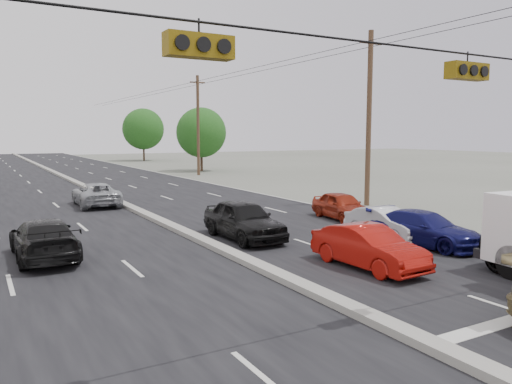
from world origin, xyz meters
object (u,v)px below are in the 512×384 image
Objects in this scene: red_sedan at (368,248)px; oncoming_near at (44,239)px; queue_car_d at (424,229)px; tree_right_far at (143,129)px; queue_car_e at (342,206)px; utility_pole_right_b at (369,118)px; oncoming_far at (96,195)px; queue_car_b at (386,224)px; queue_car_a at (244,220)px; utility_pole_right_c at (198,125)px; tree_right_mid at (201,133)px.

red_sedan is 0.86× the size of oncoming_near.
tree_right_far is at bearing 74.39° from queue_car_d.
queue_car_d is 1.13× the size of queue_car_e.
queue_car_d is 6.17m from queue_car_e.
utility_pole_right_b reaches higher than oncoming_far.
utility_pole_right_b reaches higher than queue_car_b.
queue_car_d is at bearing 118.62° from oncoming_far.
queue_car_a is 6.87m from queue_car_d.
tree_right_far is 50.74m from oncoming_far.
oncoming_near is at bearing 176.36° from queue_car_a.
queue_car_b is at bearing -99.62° from queue_car_e.
queue_car_e is at bearing -98.97° from utility_pole_right_c.
queue_car_d is at bearing 16.52° from red_sedan.
queue_car_d is at bearing -80.13° from queue_car_b.
red_sedan is at bearing -106.48° from tree_right_mid.
queue_car_a is at bearing 151.35° from queue_car_b.
utility_pole_right_c is 30.20m from tree_right_far.
tree_right_mid reaches higher than queue_car_a.
utility_pole_right_b is at bearing 51.49° from queue_car_d.
utility_pole_right_c is at bearing 90.00° from utility_pole_right_b.
oncoming_far is at bearing -109.91° from oncoming_near.
oncoming_near is (-12.30, 3.21, 0.07)m from queue_car_b.
queue_car_a is at bearing -110.90° from tree_right_mid.
utility_pole_right_b is 11.61m from queue_car_d.
oncoming_far is (-13.90, 7.53, -4.44)m from utility_pole_right_b.
queue_car_a is 6.59m from queue_car_e.
utility_pole_right_c is at bearing 79.59° from queue_car_b.
queue_car_e is (-7.94, -58.12, -4.30)m from tree_right_far.
oncoming_far is at bearing -110.13° from tree_right_far.
tree_right_mid is at bearing 85.70° from queue_car_e.
utility_pole_right_c is (0.00, 25.00, 0.00)m from utility_pole_right_b.
queue_car_a is 0.94× the size of oncoming_far.
queue_car_b is (3.70, 3.03, -0.05)m from red_sedan.
queue_car_b is at bearing -27.96° from queue_car_a.
oncoming_far is at bearing 139.13° from queue_car_e.
red_sedan is 4.22m from queue_car_d.
utility_pole_right_c reaches higher than oncoming_far.
utility_pole_right_b is 30.11m from tree_right_mid.
oncoming_far is at bearing 101.43° from red_sedan.
utility_pole_right_b is at bearing 42.63° from queue_car_e.
utility_pole_right_b is 2.58× the size of queue_car_e.
tree_right_far is 2.20× the size of queue_car_b.
oncoming_near is (-12.60, 4.89, 0.04)m from queue_car_d.
utility_pole_right_c reaches higher than red_sedan.
tree_right_far reaches higher than red_sedan.
oncoming_far is (-9.46, 10.66, 0.01)m from queue_car_e.
tree_right_mid is 28.06m from oncoming_far.
queue_car_d is at bearing 158.40° from oncoming_near.
queue_car_d is (0.30, -1.67, 0.03)m from queue_car_b.
oncoming_near is (-20.60, -34.31, -3.66)m from tree_right_mid.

